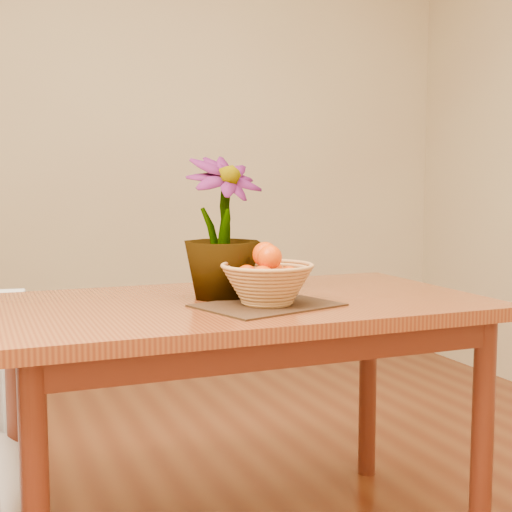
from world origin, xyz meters
name	(u,v)px	position (x,y,z in m)	size (l,w,h in m)	color
wall_back	(113,134)	(0.00, 2.25, 1.35)	(4.00, 0.02, 2.70)	beige
table	(243,329)	(0.00, 0.30, 0.66)	(1.40, 0.80, 0.75)	brown
placemat	(267,305)	(0.03, 0.17, 0.75)	(0.36, 0.27, 0.01)	#3B2215
wicker_basket	(267,286)	(0.03, 0.17, 0.81)	(0.26, 0.26, 0.11)	tan
orange_pile	(267,270)	(0.03, 0.17, 0.85)	(0.16, 0.17, 0.13)	red
potted_plant	(222,227)	(-0.04, 0.35, 0.96)	(0.24, 0.24, 0.42)	#1B4D16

